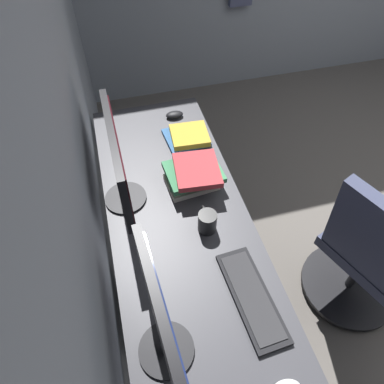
# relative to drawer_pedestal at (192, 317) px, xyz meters

# --- Properties ---
(wall_back) EXTENTS (4.96, 0.10, 2.60)m
(wall_back) POSITION_rel_drawer_pedestal_xyz_m (0.23, 0.37, 0.95)
(wall_back) COLOR #8C939E
(wall_back) RESTS_ON ground
(desk) EXTENTS (1.89, 0.65, 0.73)m
(desk) POSITION_rel_drawer_pedestal_xyz_m (0.28, -0.03, 0.31)
(desk) COLOR #38383D
(desk) RESTS_ON ground
(drawer_pedestal) EXTENTS (0.40, 0.51, 0.69)m
(drawer_pedestal) POSITION_rel_drawer_pedestal_xyz_m (0.00, 0.00, 0.00)
(drawer_pedestal) COLOR #38383D
(drawer_pedestal) RESTS_ON ground
(monitor_primary) EXTENTS (0.58, 0.20, 0.43)m
(monitor_primary) POSITION_rel_drawer_pedestal_xyz_m (0.50, 0.19, 0.63)
(monitor_primary) COLOR black
(monitor_primary) RESTS_ON desk
(monitor_secondary) EXTENTS (0.57, 0.20, 0.40)m
(monitor_secondary) POSITION_rel_drawer_pedestal_xyz_m (-0.23, 0.15, 0.62)
(monitor_secondary) COLOR black
(monitor_secondary) RESTS_ON desk
(keyboard_main) EXTENTS (0.43, 0.16, 0.02)m
(keyboard_main) POSITION_rel_drawer_pedestal_xyz_m (-0.13, -0.21, 0.39)
(keyboard_main) COLOR black
(keyboard_main) RESTS_ON desk
(mouse_main) EXTENTS (0.06, 0.10, 0.03)m
(mouse_main) POSITION_rel_drawer_pedestal_xyz_m (1.06, -0.18, 0.40)
(mouse_main) COLOR black
(mouse_main) RESTS_ON desk
(book_stack_near) EXTENTS (0.26, 0.28, 0.12)m
(book_stack_near) POSITION_rel_drawer_pedestal_xyz_m (0.51, -0.15, 0.44)
(book_stack_near) COLOR beige
(book_stack_near) RESTS_ON desk
(book_stack_far) EXTENTS (0.24, 0.25, 0.05)m
(book_stack_far) POSITION_rel_drawer_pedestal_xyz_m (0.84, -0.21, 0.41)
(book_stack_far) COLOR #38669E
(book_stack_far) RESTS_ON desk
(coffee_mug) EXTENTS (0.12, 0.08, 0.10)m
(coffee_mug) POSITION_rel_drawer_pedestal_xyz_m (0.24, -0.13, 0.43)
(coffee_mug) COLOR black
(coffee_mug) RESTS_ON desk
(office_chair) EXTENTS (0.56, 0.61, 0.97)m
(office_chair) POSITION_rel_drawer_pedestal_xyz_m (0.03, -0.94, 0.11)
(office_chair) COLOR #383D56
(office_chair) RESTS_ON ground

